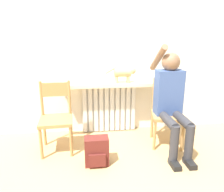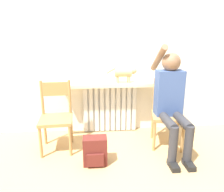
% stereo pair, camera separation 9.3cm
% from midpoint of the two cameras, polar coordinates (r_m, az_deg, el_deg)
% --- Properties ---
extents(ground_plane, '(12.00, 12.00, 0.00)m').
position_cam_midpoint_polar(ground_plane, '(2.47, 2.82, -20.21)').
color(ground_plane, tan).
extents(wall_with_window, '(7.00, 0.06, 2.70)m').
position_cam_midpoint_polar(wall_with_window, '(3.22, 0.14, 14.04)').
color(wall_with_window, white).
rests_on(wall_with_window, ground_plane).
extents(radiator, '(0.81, 0.08, 0.73)m').
position_cam_midpoint_polar(radiator, '(3.33, 0.25, -3.20)').
color(radiator, silver).
rests_on(radiator, ground_plane).
extents(windowsill, '(1.46, 0.25, 0.05)m').
position_cam_midpoint_polar(windowsill, '(3.14, 0.38, 3.09)').
color(windowsill, beige).
rests_on(windowsill, radiator).
extents(window_glass, '(1.40, 0.01, 1.40)m').
position_cam_midpoint_polar(window_glass, '(3.18, 0.20, 16.37)').
color(window_glass, white).
rests_on(window_glass, windowsill).
extents(chair_left, '(0.42, 0.42, 0.88)m').
position_cam_midpoint_polar(chair_left, '(2.87, -13.52, -5.08)').
color(chair_left, '#B2844C').
rests_on(chair_left, ground_plane).
extents(chair_right, '(0.47, 0.47, 0.88)m').
position_cam_midpoint_polar(chair_right, '(3.01, 15.16, -4.18)').
color(chair_right, '#B2844C').
rests_on(chair_right, ground_plane).
extents(person, '(0.36, 1.04, 1.34)m').
position_cam_midpoint_polar(person, '(2.83, 16.20, -0.54)').
color(person, '#333338').
rests_on(person, ground_plane).
extents(cat, '(0.44, 0.13, 0.24)m').
position_cam_midpoint_polar(cat, '(3.10, 4.14, 6.11)').
color(cat, '#DBB77A').
rests_on(cat, windowsill).
extents(backpack, '(0.27, 0.19, 0.33)m').
position_cam_midpoint_polar(backpack, '(2.58, -3.37, -14.18)').
color(backpack, maroon).
rests_on(backpack, ground_plane).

